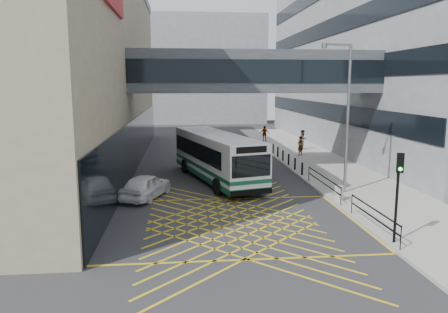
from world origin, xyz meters
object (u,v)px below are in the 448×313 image
object	(u,v)px
car_white	(146,186)
pedestrian_a	(300,146)
pedestrian_b	(303,140)
car_dark	(207,152)
car_silver	(242,142)
bus	(216,156)
street_lamp	(345,110)
traffic_light	(398,185)
litter_bin	(339,193)
pedestrian_c	(265,134)

from	to	relation	value
car_white	pedestrian_a	bearing A→B (deg)	-113.31
pedestrian_b	car_white	bearing A→B (deg)	-151.19
pedestrian_a	car_dark	bearing A→B (deg)	-34.80
pedestrian_a	car_silver	bearing A→B (deg)	-88.57
bus	pedestrian_a	xyz separation A→B (m)	(8.44, 8.98, -0.70)
car_white	pedestrian_a	world-z (taller)	pedestrian_a
street_lamp	car_silver	bearing A→B (deg)	88.61
pedestrian_a	traffic_light	bearing A→B (deg)	45.98
car_white	pedestrian_b	distance (m)	22.19
car_white	car_dark	size ratio (longest dim) A/B	1.02
car_dark	car_silver	world-z (taller)	car_dark
car_white	street_lamp	bearing A→B (deg)	-160.73
car_silver	pedestrian_b	xyz separation A→B (m)	(5.91, -1.87, 0.43)
car_white	pedestrian_a	size ratio (longest dim) A/B	2.63
street_lamp	pedestrian_a	size ratio (longest dim) A/B	4.94
car_dark	pedestrian_a	bearing A→B (deg)	169.51
litter_bin	street_lamp	bearing A→B (deg)	65.25
street_lamp	pedestrian_a	world-z (taller)	street_lamp
car_white	pedestrian_c	world-z (taller)	pedestrian_c
bus	pedestrian_b	distance (m)	15.95
bus	street_lamp	xyz separation A→B (m)	(7.27, -4.70, 3.40)
car_dark	pedestrian_c	distance (m)	13.06
car_white	pedestrian_c	distance (m)	26.35
car_white	traffic_light	size ratio (longest dim) A/B	1.23
street_lamp	pedestrian_b	xyz separation A→B (m)	(2.47, 17.32, -4.02)
car_silver	street_lamp	size ratio (longest dim) A/B	0.51
traffic_light	street_lamp	size ratio (longest dim) A/B	0.43
car_dark	street_lamp	distance (m)	15.71
pedestrian_a	pedestrian_c	distance (m)	10.35
litter_bin	pedestrian_a	size ratio (longest dim) A/B	0.48
pedestrian_a	pedestrian_c	xyz separation A→B (m)	(-1.32, 10.27, -0.01)
traffic_light	pedestrian_a	size ratio (longest dim) A/B	2.13
pedestrian_a	pedestrian_c	world-z (taller)	pedestrian_a
car_dark	pedestrian_a	size ratio (longest dim) A/B	2.58
litter_bin	pedestrian_a	xyz separation A→B (m)	(2.06, 15.60, 0.46)
bus	car_dark	world-z (taller)	bus
car_silver	pedestrian_b	bearing A→B (deg)	167.46
street_lamp	pedestrian_c	distance (m)	24.30
car_white	street_lamp	distance (m)	12.56
car_silver	litter_bin	xyz separation A→B (m)	(2.56, -21.11, -0.11)
pedestrian_b	pedestrian_c	size ratio (longest dim) A/B	1.10
bus	car_dark	xyz separation A→B (m)	(-0.16, 8.42, -1.03)
litter_bin	pedestrian_c	world-z (taller)	pedestrian_c
car_dark	pedestrian_c	world-z (taller)	pedestrian_c
bus	traffic_light	bearing A→B (deg)	-80.06
car_silver	traffic_light	bearing A→B (deg)	100.07
bus	pedestrian_c	world-z (taller)	bus
car_silver	traffic_light	xyz separation A→B (m)	(2.48, -27.78, 1.92)
car_dark	litter_bin	bearing A→B (deg)	99.29
street_lamp	litter_bin	xyz separation A→B (m)	(-0.89, -1.93, -4.56)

